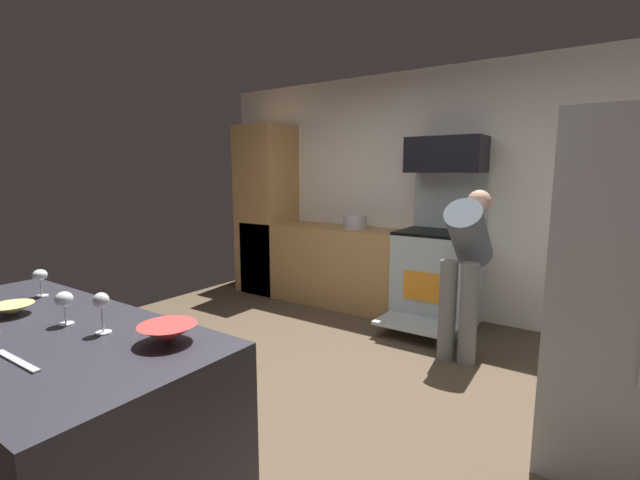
{
  "coord_description": "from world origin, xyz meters",
  "views": [
    {
      "loc": [
        1.85,
        -2.25,
        1.54
      ],
      "look_at": [
        0.09,
        0.3,
        1.05
      ],
      "focal_mm": 24.56,
      "sensor_mm": 36.0,
      "label": 1
    }
  ],
  "objects_px": {
    "microwave": "(446,155)",
    "wine_glass_far": "(40,277)",
    "wine_glass_near": "(101,303)",
    "person_cook": "(466,258)",
    "oven_range": "(438,274)",
    "mixing_bowl_large": "(12,310)",
    "stock_pot": "(355,222)",
    "mixing_bowl_small": "(168,333)",
    "wine_glass_extra": "(64,301)"
  },
  "relations": [
    {
      "from": "microwave",
      "to": "wine_glass_far",
      "type": "xyz_separation_m",
      "value": [
        -0.95,
        -3.33,
        -0.69
      ]
    },
    {
      "from": "wine_glass_near",
      "to": "wine_glass_far",
      "type": "distance_m",
      "value": 0.77
    },
    {
      "from": "wine_glass_near",
      "to": "person_cook",
      "type": "bearing_deg",
      "value": 76.64
    },
    {
      "from": "oven_range",
      "to": "wine_glass_far",
      "type": "distance_m",
      "value": 3.41
    },
    {
      "from": "mixing_bowl_large",
      "to": "stock_pot",
      "type": "distance_m",
      "value": 3.47
    },
    {
      "from": "person_cook",
      "to": "mixing_bowl_small",
      "type": "distance_m",
      "value": 2.64
    },
    {
      "from": "oven_range",
      "to": "mixing_bowl_small",
      "type": "distance_m",
      "value": 3.28
    },
    {
      "from": "mixing_bowl_large",
      "to": "wine_glass_extra",
      "type": "relative_size",
      "value": 1.26
    },
    {
      "from": "wine_glass_near",
      "to": "wine_glass_far",
      "type": "height_order",
      "value": "wine_glass_near"
    },
    {
      "from": "person_cook",
      "to": "stock_pot",
      "type": "relative_size",
      "value": 5.31
    },
    {
      "from": "mixing_bowl_large",
      "to": "mixing_bowl_small",
      "type": "bearing_deg",
      "value": 13.18
    },
    {
      "from": "mixing_bowl_small",
      "to": "wine_glass_extra",
      "type": "height_order",
      "value": "wine_glass_extra"
    },
    {
      "from": "person_cook",
      "to": "wine_glass_near",
      "type": "relative_size",
      "value": 8.29
    },
    {
      "from": "wine_glass_extra",
      "to": "stock_pot",
      "type": "xyz_separation_m",
      "value": [
        -0.56,
        3.39,
        -0.02
      ]
    },
    {
      "from": "wine_glass_far",
      "to": "stock_pot",
      "type": "bearing_deg",
      "value": 90.45
    },
    {
      "from": "wine_glass_far",
      "to": "person_cook",
      "type": "bearing_deg",
      "value": 61.58
    },
    {
      "from": "stock_pot",
      "to": "wine_glass_extra",
      "type": "bearing_deg",
      "value": -80.57
    },
    {
      "from": "wine_glass_near",
      "to": "wine_glass_extra",
      "type": "xyz_separation_m",
      "value": [
        -0.23,
        -0.03,
        -0.02
      ]
    },
    {
      "from": "oven_range",
      "to": "person_cook",
      "type": "bearing_deg",
      "value": -54.57
    },
    {
      "from": "person_cook",
      "to": "wine_glass_near",
      "type": "xyz_separation_m",
      "value": [
        -0.64,
        -2.7,
        0.19
      ]
    },
    {
      "from": "person_cook",
      "to": "mixing_bowl_large",
      "type": "bearing_deg",
      "value": -113.04
    },
    {
      "from": "person_cook",
      "to": "wine_glass_far",
      "type": "bearing_deg",
      "value": -118.42
    },
    {
      "from": "wine_glass_far",
      "to": "stock_pot",
      "type": "height_order",
      "value": "stock_pot"
    },
    {
      "from": "person_cook",
      "to": "wine_glass_far",
      "type": "xyz_separation_m",
      "value": [
        -1.4,
        -2.6,
        0.17
      ]
    },
    {
      "from": "microwave",
      "to": "oven_range",
      "type": "bearing_deg",
      "value": -90.0
    },
    {
      "from": "mixing_bowl_small",
      "to": "wine_glass_far",
      "type": "bearing_deg",
      "value": 179.19
    },
    {
      "from": "mixing_bowl_small",
      "to": "wine_glass_extra",
      "type": "xyz_separation_m",
      "value": [
        -0.52,
        -0.12,
        0.07
      ]
    },
    {
      "from": "wine_glass_far",
      "to": "wine_glass_extra",
      "type": "xyz_separation_m",
      "value": [
        0.54,
        -0.14,
        -0.0
      ]
    },
    {
      "from": "mixing_bowl_large",
      "to": "wine_glass_extra",
      "type": "xyz_separation_m",
      "value": [
        0.33,
        0.08,
        0.08
      ]
    },
    {
      "from": "person_cook",
      "to": "wine_glass_extra",
      "type": "distance_m",
      "value": 2.87
    },
    {
      "from": "wine_glass_near",
      "to": "stock_pot",
      "type": "distance_m",
      "value": 3.45
    },
    {
      "from": "mixing_bowl_large",
      "to": "wine_glass_far",
      "type": "distance_m",
      "value": 0.31
    },
    {
      "from": "person_cook",
      "to": "wine_glass_far",
      "type": "relative_size",
      "value": 9.69
    },
    {
      "from": "oven_range",
      "to": "wine_glass_near",
      "type": "bearing_deg",
      "value": -93.2
    },
    {
      "from": "oven_range",
      "to": "stock_pot",
      "type": "distance_m",
      "value": 1.08
    },
    {
      "from": "oven_range",
      "to": "stock_pot",
      "type": "xyz_separation_m",
      "value": [
        -0.98,
        0.01,
        0.47
      ]
    },
    {
      "from": "person_cook",
      "to": "stock_pot",
      "type": "xyz_separation_m",
      "value": [
        -1.43,
        0.65,
        0.15
      ]
    },
    {
      "from": "oven_range",
      "to": "wine_glass_extra",
      "type": "height_order",
      "value": "oven_range"
    },
    {
      "from": "wine_glass_far",
      "to": "wine_glass_extra",
      "type": "relative_size",
      "value": 1.0
    },
    {
      "from": "wine_glass_far",
      "to": "wine_glass_extra",
      "type": "bearing_deg",
      "value": -14.28
    },
    {
      "from": "person_cook",
      "to": "wine_glass_far",
      "type": "height_order",
      "value": "person_cook"
    },
    {
      "from": "stock_pot",
      "to": "oven_range",
      "type": "bearing_deg",
      "value": -0.88
    },
    {
      "from": "mixing_bowl_small",
      "to": "wine_glass_extra",
      "type": "bearing_deg",
      "value": -166.73
    },
    {
      "from": "mixing_bowl_large",
      "to": "mixing_bowl_small",
      "type": "distance_m",
      "value": 0.87
    },
    {
      "from": "mixing_bowl_small",
      "to": "wine_glass_near",
      "type": "xyz_separation_m",
      "value": [
        -0.29,
        -0.09,
        0.09
      ]
    },
    {
      "from": "oven_range",
      "to": "person_cook",
      "type": "relative_size",
      "value": 1.1
    },
    {
      "from": "mixing_bowl_large",
      "to": "wine_glass_far",
      "type": "bearing_deg",
      "value": 134.7
    },
    {
      "from": "oven_range",
      "to": "wine_glass_extra",
      "type": "relative_size",
      "value": 10.68
    },
    {
      "from": "microwave",
      "to": "mixing_bowl_small",
      "type": "xyz_separation_m",
      "value": [
        0.1,
        -3.35,
        -0.76
      ]
    },
    {
      "from": "mixing_bowl_large",
      "to": "person_cook",
      "type": "bearing_deg",
      "value": 66.96
    }
  ]
}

